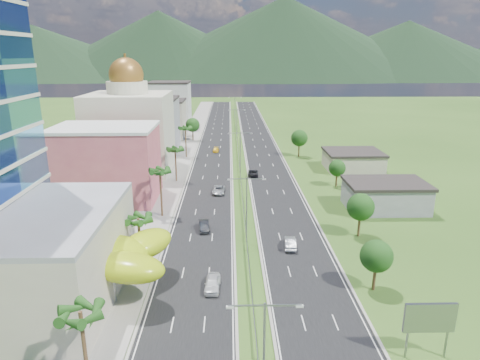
{
  "coord_description": "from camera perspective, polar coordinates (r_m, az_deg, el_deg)",
  "views": [
    {
      "loc": [
        -2.67,
        -54.01,
        29.63
      ],
      "look_at": [
        -0.75,
        22.15,
        7.0
      ],
      "focal_mm": 32.0,
      "sensor_mm": 36.0,
      "label": 1
    }
  ],
  "objects": [
    {
      "name": "palm_tree_e",
      "position": [
        126.48,
        -7.3,
        6.71
      ],
      "size": [
        3.6,
        3.6,
        9.4
      ],
      "color": "#47301C",
      "rests_on": "ground"
    },
    {
      "name": "car_dark_left",
      "position": [
        75.06,
        -4.82,
        -6.1
      ],
      "size": [
        2.08,
        4.83,
        1.55
      ],
      "primitive_type": "imported",
      "rotation": [
        0.0,
        0.0,
        0.1
      ],
      "color": "black",
      "rests_on": "road_left"
    },
    {
      "name": "streetlight_median_b",
      "position": [
        68.03,
        0.89,
        -3.11
      ],
      "size": [
        6.04,
        0.25,
        11.0
      ],
      "color": "gray",
      "rests_on": "ground"
    },
    {
      "name": "car_white_near_left",
      "position": [
        57.41,
        -3.68,
        -13.57
      ],
      "size": [
        2.16,
        4.89,
        1.64
      ],
      "primitive_type": "imported",
      "rotation": [
        0.0,
        0.0,
        -0.05
      ],
      "color": "silver",
      "rests_on": "road_left"
    },
    {
      "name": "lime_canopy",
      "position": [
        58.38,
        -18.82,
        -9.37
      ],
      "size": [
        18.0,
        15.0,
        7.4
      ],
      "color": "#A1BC12",
      "rests_on": "ground"
    },
    {
      "name": "leafy_tree_ra",
      "position": [
        58.04,
        17.73,
        -9.66
      ],
      "size": [
        4.2,
        4.2,
        6.9
      ],
      "color": "#47301C",
      "rests_on": "ground"
    },
    {
      "name": "road_right",
      "position": [
        147.38,
        2.55,
        4.94
      ],
      "size": [
        11.0,
        260.0,
        0.04
      ],
      "primitive_type": "cube",
      "color": "black",
      "rests_on": "ground"
    },
    {
      "name": "car_silver_mid_left",
      "position": [
        94.11,
        -2.86,
        -1.32
      ],
      "size": [
        2.9,
        5.63,
        1.52
      ],
      "primitive_type": "imported",
      "rotation": [
        0.0,
        0.0,
        -0.07
      ],
      "color": "#9FA2A6",
      "rests_on": "road_left"
    },
    {
      "name": "palm_tree_d",
      "position": [
        102.25,
        -8.64,
        3.88
      ],
      "size": [
        3.6,
        3.6,
        8.6
      ],
      "color": "#47301C",
      "rests_on": "ground"
    },
    {
      "name": "sidewalk_left",
      "position": [
        147.71,
        -7.01,
        4.87
      ],
      "size": [
        7.0,
        260.0,
        0.12
      ],
      "primitive_type": "cube",
      "color": "gray",
      "rests_on": "ground"
    },
    {
      "name": "leafy_tree_rc",
      "position": [
        100.42,
        12.83,
        1.56
      ],
      "size": [
        3.85,
        3.85,
        6.33
      ],
      "color": "#47301C",
      "rests_on": "ground"
    },
    {
      "name": "streetlight_median_d",
      "position": [
        150.78,
        -0.42,
        7.82
      ],
      "size": [
        6.04,
        0.25,
        11.0
      ],
      "color": "gray",
      "rests_on": "ground"
    },
    {
      "name": "shed_far",
      "position": [
        117.06,
        14.82,
        2.43
      ],
      "size": [
        14.0,
        12.0,
        4.4
      ],
      "primitive_type": "cube",
      "color": "#B3A794",
      "rests_on": "ground"
    },
    {
      "name": "billboard",
      "position": [
        48.16,
        23.98,
        -16.62
      ],
      "size": [
        5.2,
        0.35,
        6.2
      ],
      "color": "gray",
      "rests_on": "ground"
    },
    {
      "name": "shed_near",
      "position": [
        88.99,
        18.81,
        -2.12
      ],
      "size": [
        15.0,
        10.0,
        5.0
      ],
      "primitive_type": "cube",
      "color": "gray",
      "rests_on": "ground"
    },
    {
      "name": "leafy_tree_rb",
      "position": [
        73.65,
        15.78,
        -3.5
      ],
      "size": [
        4.55,
        4.55,
        7.47
      ],
      "color": "#47301C",
      "rests_on": "ground"
    },
    {
      "name": "leafy_tree_rd",
      "position": [
        128.0,
        7.91,
        5.56
      ],
      "size": [
        4.9,
        4.9,
        8.05
      ],
      "color": "#47301C",
      "rests_on": "ground"
    },
    {
      "name": "car_dark_far_right",
      "position": [
        107.54,
        1.74,
        0.97
      ],
      "size": [
        2.77,
        5.47,
        1.48
      ],
      "primitive_type": "imported",
      "rotation": [
        0.0,
        0.0,
        3.08
      ],
      "color": "black",
      "rests_on": "road_right"
    },
    {
      "name": "leafy_tree_lfar",
      "position": [
        151.49,
        -6.34,
        7.31
      ],
      "size": [
        4.9,
        4.9,
        8.05
      ],
      "color": "#47301C",
      "rests_on": "ground"
    },
    {
      "name": "palm_tree_c",
      "position": [
        79.93,
        -10.63,
        0.92
      ],
      "size": [
        3.6,
        3.6,
        9.6
      ],
      "color": "#47301C",
      "rests_on": "ground"
    },
    {
      "name": "streetlight_median_c",
      "position": [
        106.53,
        0.03,
        4.14
      ],
      "size": [
        6.04,
        0.25,
        11.0
      ],
      "color": "gray",
      "rests_on": "ground"
    },
    {
      "name": "domed_building",
      "position": [
        113.4,
        -14.43,
        6.75
      ],
      "size": [
        20.0,
        20.0,
        28.7
      ],
      "color": "beige",
      "rests_on": "ground"
    },
    {
      "name": "palm_tree_b",
      "position": [
        61.74,
        -13.4,
        -5.37
      ],
      "size": [
        3.6,
        3.6,
        8.1
      ],
      "color": "#47301C",
      "rests_on": "ground"
    },
    {
      "name": "midrise_beige",
      "position": [
        159.58,
        -10.3,
        7.95
      ],
      "size": [
        16.0,
        15.0,
        13.0
      ],
      "primitive_type": "cube",
      "color": "#B3A794",
      "rests_on": "ground"
    },
    {
      "name": "road_left",
      "position": [
        147.1,
        -3.31,
        4.9
      ],
      "size": [
        11.0,
        260.0,
        0.04
      ],
      "primitive_type": "cube",
      "color": "black",
      "rests_on": "ground"
    },
    {
      "name": "median_guardrail",
      "position": [
        129.33,
        -0.22,
        3.58
      ],
      "size": [
        0.1,
        216.06,
        0.76
      ],
      "color": "gray",
      "rests_on": "ground"
    },
    {
      "name": "palm_tree_a",
      "position": [
        40.7,
        -20.47,
        -16.7
      ],
      "size": [
        3.6,
        3.6,
        9.1
      ],
      "color": "#47301C",
      "rests_on": "ground"
    },
    {
      "name": "ground",
      "position": [
        61.66,
        1.24,
        -12.18
      ],
      "size": [
        500.0,
        500.0,
        0.0
      ],
      "primitive_type": "plane",
      "color": "#2D5119",
      "rests_on": "ground"
    },
    {
      "name": "mountain_ridge",
      "position": [
        508.76,
        5.79,
        13.13
      ],
      "size": [
        860.0,
        140.0,
        90.0
      ],
      "primitive_type": null,
      "color": "black",
      "rests_on": "ground"
    },
    {
      "name": "midrise_white",
      "position": [
        181.83,
        -9.26,
        9.82
      ],
      "size": [
        16.0,
        15.0,
        18.0
      ],
      "primitive_type": "cube",
      "color": "silver",
      "rests_on": "ground"
    },
    {
      "name": "streetlight_median_a",
      "position": [
        37.05,
        3.22,
        -21.63
      ],
      "size": [
        6.04,
        0.25,
        11.0
      ],
      "color": "gray",
      "rests_on": "ground"
    },
    {
      "name": "car_yellow_far_left",
      "position": [
        134.07,
        -3.22,
        4.04
      ],
      "size": [
        1.92,
        4.35,
        1.24
      ],
      "primitive_type": "imported",
      "rotation": [
        0.0,
        0.0,
        -0.04
      ],
      "color": "gold",
      "rests_on": "road_left"
    },
    {
      "name": "midrise_grey",
      "position": [
        137.91,
        -11.68,
        7.18
      ],
      "size": [
        16.0,
        15.0,
        16.0
      ],
      "primitive_type": "cube",
      "color": "gray",
      "rests_on": "ground"
    },
    {
      "name": "car_silver_right",
      "position": [
        68.84,
        6.72,
        -8.3
      ],
      "size": [
        2.16,
        5.0,
        1.6
      ],
      "primitive_type": "imported",
      "rotation": [
        0.0,
        0.0,
        3.04
      ],
      "color": "#A0A1A7",
      "rests_on": "road_right"
    },
    {
      "name": "pink_shophouse",
      "position": [
        92.36,
        -17.33,
        1.92
      ],
      "size": [
        20.0,
        15.0,
        15.0
      ],
      "primitive_type": "cube",
      "color": "#C35061",
      "rests_on": "ground"
    },
    {
      "name": "streetlight_median_e",
      "position": [
        195.38,
        -0.66,
        9.82
      ],
      "size": [
        6.04,
        0.25,
        11.0
      ],
      "color": "gray",
      "rests_on": "ground"
    }
  ]
}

